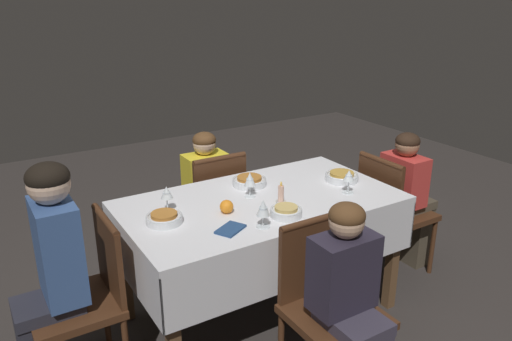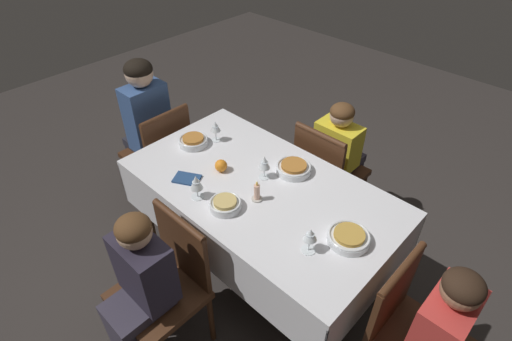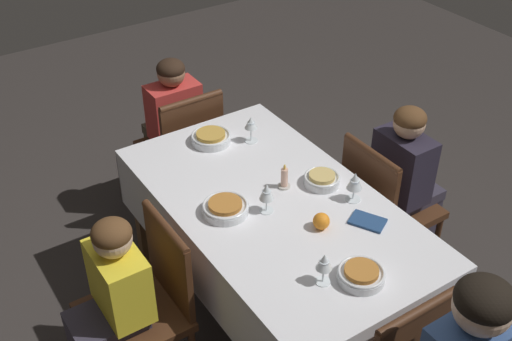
% 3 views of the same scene
% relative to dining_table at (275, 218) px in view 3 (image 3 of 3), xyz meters
% --- Properties ---
extents(ground_plane, '(8.00, 8.00, 0.00)m').
position_rel_dining_table_xyz_m(ground_plane, '(0.00, 0.00, -0.67)').
color(ground_plane, '#332D2B').
extents(dining_table, '(1.59, 0.89, 0.77)m').
position_rel_dining_table_xyz_m(dining_table, '(0.00, 0.00, 0.00)').
color(dining_table, silver).
rests_on(dining_table, ground_plane).
extents(chair_west, '(0.42, 0.42, 0.88)m').
position_rel_dining_table_xyz_m(chair_west, '(-1.02, 0.06, -0.17)').
color(chair_west, '#472816').
rests_on(chair_west, ground_plane).
extents(chair_south, '(0.42, 0.42, 0.88)m').
position_rel_dining_table_xyz_m(chair_south, '(-0.02, -0.67, -0.17)').
color(chair_south, '#472816').
rests_on(chair_south, ground_plane).
extents(chair_north, '(0.42, 0.42, 0.88)m').
position_rel_dining_table_xyz_m(chair_north, '(0.04, 0.67, -0.17)').
color(chair_north, '#472816').
rests_on(chair_north, ground_plane).
extents(person_child_red, '(0.33, 0.30, 1.01)m').
position_rel_dining_table_xyz_m(person_child_red, '(-1.18, 0.06, -0.11)').
color(person_child_red, '#4C4233').
rests_on(person_child_red, ground_plane).
extents(person_child_yellow, '(0.30, 0.33, 0.98)m').
position_rel_dining_table_xyz_m(person_child_yellow, '(-0.02, -0.83, -0.12)').
color(person_child_yellow, '#383342').
rests_on(person_child_yellow, ground_plane).
extents(person_child_dark, '(0.30, 0.33, 1.03)m').
position_rel_dining_table_xyz_m(person_child_dark, '(0.04, 0.83, -0.10)').
color(person_child_dark, '#383342').
rests_on(person_child_dark, ground_plane).
extents(bowl_east, '(0.19, 0.19, 0.06)m').
position_rel_dining_table_xyz_m(bowl_east, '(0.59, -0.00, 0.13)').
color(bowl_east, silver).
rests_on(bowl_east, dining_table).
extents(wine_glass_east, '(0.07, 0.07, 0.14)m').
position_rel_dining_table_xyz_m(wine_glass_east, '(0.52, -0.13, 0.20)').
color(wine_glass_east, white).
rests_on(wine_glass_east, dining_table).
extents(bowl_west, '(0.21, 0.21, 0.06)m').
position_rel_dining_table_xyz_m(bowl_west, '(-0.60, 0.01, 0.13)').
color(bowl_west, silver).
rests_on(bowl_west, dining_table).
extents(wine_glass_west, '(0.07, 0.07, 0.14)m').
position_rel_dining_table_xyz_m(wine_glass_west, '(-0.49, 0.19, 0.20)').
color(wine_glass_west, white).
rests_on(wine_glass_west, dining_table).
extents(bowl_south, '(0.21, 0.21, 0.06)m').
position_rel_dining_table_xyz_m(bowl_south, '(-0.06, -0.23, 0.13)').
color(bowl_south, silver).
rests_on(bowl_south, dining_table).
extents(wine_glass_south, '(0.07, 0.07, 0.15)m').
position_rel_dining_table_xyz_m(wine_glass_south, '(0.03, -0.07, 0.20)').
color(wine_glass_south, white).
rests_on(wine_glass_south, dining_table).
extents(bowl_north, '(0.17, 0.17, 0.06)m').
position_rel_dining_table_xyz_m(bowl_north, '(0.01, 0.26, 0.13)').
color(bowl_north, silver).
rests_on(bowl_north, dining_table).
extents(wine_glass_north, '(0.07, 0.07, 0.15)m').
position_rel_dining_table_xyz_m(wine_glass_north, '(0.18, 0.31, 0.20)').
color(wine_glass_north, white).
rests_on(wine_glass_north, dining_table).
extents(candle_centerpiece, '(0.06, 0.06, 0.13)m').
position_rel_dining_table_xyz_m(candle_centerpiece, '(-0.07, 0.10, 0.14)').
color(candle_centerpiece, beige).
rests_on(candle_centerpiece, dining_table).
extents(orange_fruit, '(0.07, 0.07, 0.07)m').
position_rel_dining_table_xyz_m(orange_fruit, '(0.26, 0.06, 0.14)').
color(orange_fruit, orange).
rests_on(orange_fruit, dining_table).
extents(napkin_red_folded, '(0.18, 0.16, 0.01)m').
position_rel_dining_table_xyz_m(napkin_red_folded, '(0.34, 0.26, 0.11)').
color(napkin_red_folded, navy).
rests_on(napkin_red_folded, dining_table).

